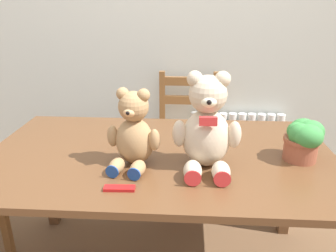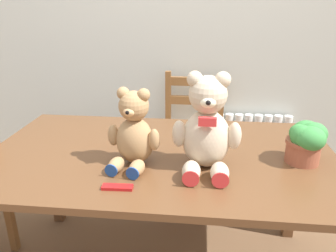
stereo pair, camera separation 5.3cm
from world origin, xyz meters
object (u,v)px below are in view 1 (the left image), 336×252
Objects in this scene: potted_plant at (304,138)px; chocolate_bar at (119,188)px; wooden_chair_behind at (188,140)px; teddy_bear_right at (207,128)px; teddy_bear_left at (134,133)px.

potted_plant is 0.81m from chocolate_bar.
wooden_chair_behind is at bearing 121.28° from potted_plant.
teddy_bear_right is (0.07, -0.90, 0.44)m from wooden_chair_behind.
teddy_bear_right reaches higher than potted_plant.
teddy_bear_right is at bearing 32.71° from chocolate_bar.
teddy_bear_left reaches higher than wooden_chair_behind.
teddy_bear_right is (0.30, -0.00, 0.03)m from teddy_bear_left.
wooden_chair_behind is 2.30× the size of teddy_bear_right.
potted_plant is (0.42, 0.09, -0.07)m from teddy_bear_right.
wooden_chair_behind is 2.80× the size of teddy_bear_left.
teddy_bear_right reaches higher than wooden_chair_behind.
chocolate_bar is (-0.02, -0.21, -0.14)m from teddy_bear_left.
wooden_chair_behind is 1.01m from teddy_bear_right.
teddy_bear_left is at bearing -0.69° from teddy_bear_right.
teddy_bear_right is 2.22× the size of potted_plant.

